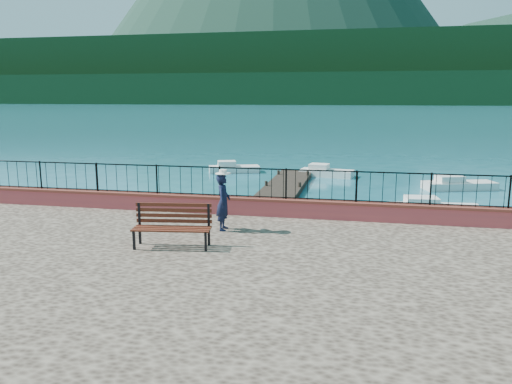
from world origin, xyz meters
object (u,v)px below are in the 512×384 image
at_px(park_bench, 172,235).
at_px(boat_2, 460,182).
at_px(person, 223,202).
at_px(boat_3, 234,166).
at_px(boat_1, 435,206).
at_px(boat_4, 327,170).

relative_size(park_bench, boat_2, 0.54).
height_order(park_bench, person, person).
bearing_deg(boat_3, park_bench, -99.37).
distance_m(boat_2, boat_3, 14.01).
distance_m(boat_1, boat_2, 6.86).
bearing_deg(boat_4, park_bench, -87.58).
bearing_deg(boat_1, boat_2, 65.61).
bearing_deg(person, boat_4, -10.27).
bearing_deg(boat_4, person, -85.73).
relative_size(park_bench, person, 1.25).
xyz_separation_m(park_bench, boat_3, (-3.59, 20.34, -1.12)).
bearing_deg(boat_3, person, -95.90).
height_order(person, boat_4, person).
distance_m(park_bench, boat_1, 13.02).
bearing_deg(boat_3, boat_4, -23.36).
height_order(boat_3, boat_4, same).
distance_m(boat_3, boat_4, 6.17).
xyz_separation_m(boat_1, boat_4, (-5.28, 9.58, 0.00)).
distance_m(park_bench, boat_2, 19.62).
distance_m(boat_1, boat_4, 10.94).
bearing_deg(boat_2, boat_3, 148.24).
bearing_deg(park_bench, boat_3, 91.95).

